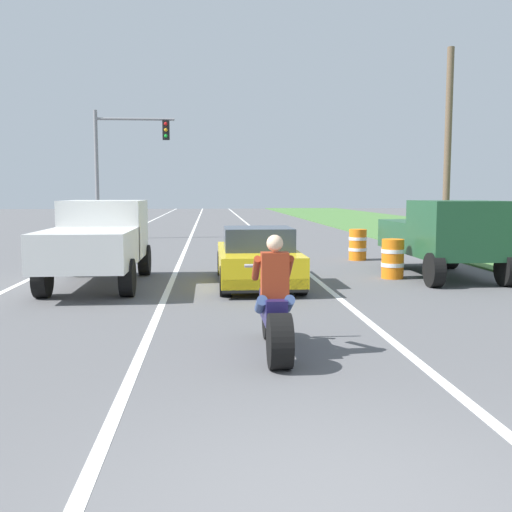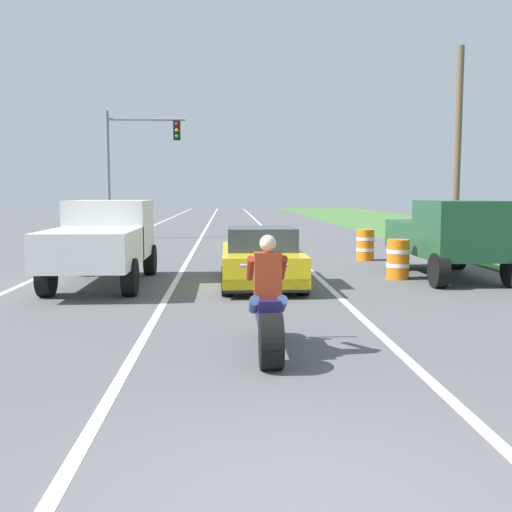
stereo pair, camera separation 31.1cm
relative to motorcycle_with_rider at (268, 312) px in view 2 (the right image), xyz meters
name	(u,v)px [view 2 (the right image)]	position (x,y,z in m)	size (l,w,h in m)	color
lane_stripe_left_solid	(103,248)	(-5.39, 15.97, -0.59)	(0.14, 120.00, 0.01)	white
lane_stripe_right_solid	(285,247)	(1.81, 15.97, -0.59)	(0.14, 120.00, 0.01)	white
lane_stripe_centre_dashed	(195,248)	(-1.79, 15.97, -0.59)	(0.14, 120.00, 0.01)	white
motorcycle_with_rider	(268,312)	(0.00, 0.00, 0.00)	(0.70, 2.21, 1.62)	black
sports_car_yellow	(261,258)	(0.27, 6.24, 0.04)	(1.84, 4.30, 1.37)	yellow
pickup_truck_left_lane_white	(103,238)	(-3.45, 6.43, 0.51)	(2.02, 4.80, 1.98)	silver
pickup_truck_right_shoulder_dark_green	(449,234)	(5.17, 7.28, 0.51)	(2.02, 4.80, 1.98)	#1E4C2D
traffic_light_mast_near	(131,155)	(-5.01, 21.07, 3.34)	(3.74, 0.34, 6.00)	gray
utility_pole_roadside	(457,152)	(7.44, 12.77, 2.98)	(0.24, 0.24, 7.14)	brown
construction_barrel_nearest	(398,259)	(3.78, 7.04, -0.09)	(0.58, 0.58, 1.00)	orange
construction_barrel_mid	(365,245)	(3.92, 11.22, -0.09)	(0.58, 0.58, 1.00)	orange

